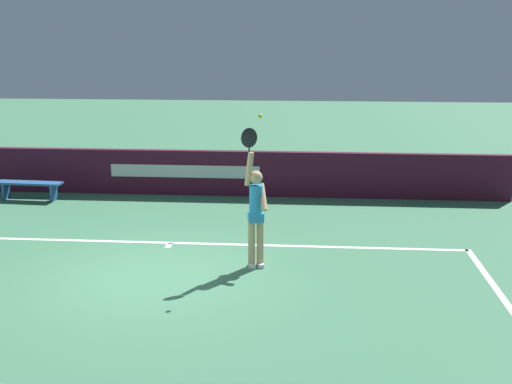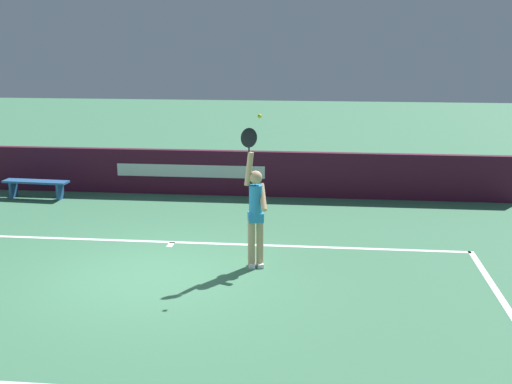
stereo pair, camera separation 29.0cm
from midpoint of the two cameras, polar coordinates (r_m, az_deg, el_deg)
name	(u,v)px [view 1 (the left image)]	position (r m, az deg, el deg)	size (l,w,h in m)	color
ground_plane	(148,277)	(11.40, -10.13, -7.31)	(60.00, 60.00, 0.00)	#3D7653
court_lines	(135,297)	(10.64, -11.29, -8.91)	(11.65, 5.63, 0.00)	white
back_wall	(202,173)	(16.78, -5.17, 1.68)	(15.39, 0.22, 1.15)	#431228
tennis_player	(256,210)	(11.42, -0.76, -1.59)	(0.49, 0.45, 2.49)	tan
tennis_ball	(260,116)	(10.81, -0.40, 6.61)	(0.07, 0.07, 0.07)	#CFE12D
courtside_bench_near	(29,186)	(17.22, -19.56, 0.50)	(1.67, 0.46, 0.45)	#2B5A96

